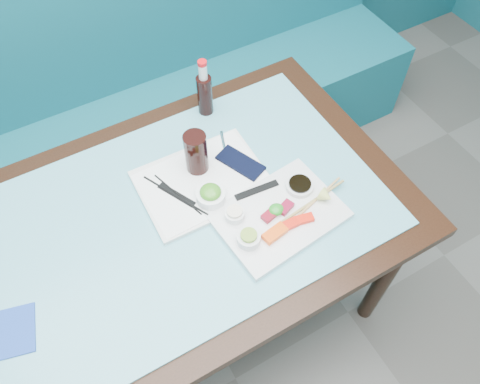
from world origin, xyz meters
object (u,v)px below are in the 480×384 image
blue_napkin (8,333)px  cola_bottle_body (205,95)px  dining_table (182,229)px  sashimi_plate (279,215)px  seaweed_bowl (211,196)px  serving_tray (203,182)px  booth_bench (109,124)px  cola_glass (196,153)px

blue_napkin → cola_bottle_body: bearing=29.7°
dining_table → blue_napkin: blue_napkin is taller
sashimi_plate → blue_napkin: size_ratio=2.74×
seaweed_bowl → blue_napkin: size_ratio=0.67×
sashimi_plate → serving_tray: (-0.14, 0.22, -0.00)m
booth_bench → dining_table: size_ratio=2.14×
cola_bottle_body → sashimi_plate: bearing=-91.4°
cola_bottle_body → blue_napkin: (-0.80, -0.46, -0.07)m
cola_bottle_body → blue_napkin: bearing=-150.3°
booth_bench → serving_tray: bearing=-81.5°
cola_glass → blue_napkin: bearing=-160.5°
serving_tray → cola_glass: 0.10m
serving_tray → cola_glass: cola_glass is taller
dining_table → cola_glass: bearing=43.7°
serving_tray → seaweed_bowl: size_ratio=4.35×
booth_bench → cola_glass: size_ratio=20.47×
serving_tray → seaweed_bowl: (-0.01, -0.07, 0.03)m
dining_table → serving_tray: (0.12, 0.06, 0.10)m
dining_table → blue_napkin: (-0.53, -0.11, 0.09)m
seaweed_bowl → cola_bottle_body: bearing=65.3°
booth_bench → cola_bottle_body: 0.73m
dining_table → cola_bottle_body: bearing=52.0°
booth_bench → blue_napkin: 1.16m
dining_table → blue_napkin: bearing=-168.0°
sashimi_plate → blue_napkin: (-0.79, 0.04, -0.01)m
booth_bench → blue_napkin: bearing=-119.3°
booth_bench → cola_bottle_body: booth_bench is taller
dining_table → cola_glass: 0.25m
booth_bench → cola_bottle_body: (0.27, -0.50, 0.46)m
blue_napkin → booth_bench: bearing=60.7°
cola_glass → cola_bottle_body: cola_glass is taller
booth_bench → sashimi_plate: booth_bench is taller
sashimi_plate → serving_tray: bearing=116.4°
dining_table → blue_napkin: size_ratio=10.52×
dining_table → cola_bottle_body: (0.27, 0.34, 0.17)m
serving_tray → sashimi_plate: bearing=-56.6°
seaweed_bowl → blue_napkin: bearing=-170.8°
cola_bottle_body → dining_table: bearing=-128.0°
cola_glass → blue_napkin: cola_glass is taller
sashimi_plate → blue_napkin: bearing=170.8°
seaweed_bowl → cola_glass: size_ratio=0.61×
dining_table → blue_napkin: 0.55m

